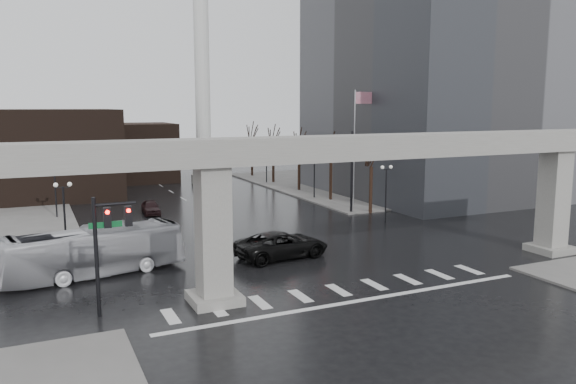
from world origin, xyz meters
name	(u,v)px	position (x,y,z in m)	size (l,w,h in m)	color
ground	(330,285)	(0.00, 0.00, 0.00)	(160.00, 160.00, 0.00)	black
sidewalk_ne	(369,183)	(26.00, 36.00, 0.07)	(28.00, 36.00, 0.15)	slate
elevated_guideway	(350,167)	(1.26, 0.00, 6.88)	(48.00, 2.60, 8.70)	gray
office_tower	(435,13)	(28.00, 26.00, 21.00)	(22.00, 26.00, 42.00)	#58585D
building_far_left	(44,154)	(-14.00, 42.00, 5.00)	(16.00, 14.00, 10.00)	black
building_far_mid	(136,152)	(-2.00, 52.00, 4.00)	(10.00, 10.00, 8.00)	black
smokestack	(202,83)	(6.00, 46.00, 13.35)	(3.60, 3.60, 30.00)	silver
signal_mast_arm	(317,155)	(8.99, 18.80, 5.83)	(12.12, 0.43, 8.00)	black
signal_left_pole	(107,235)	(-12.25, 0.50, 4.07)	(2.30, 0.30, 6.00)	black
flagpole_assembly	(357,134)	(15.29, 22.00, 7.53)	(2.06, 0.12, 12.00)	silver
lamp_right_0	(386,183)	(13.50, 14.00, 3.47)	(1.22, 0.32, 5.11)	black
lamp_right_1	(314,168)	(13.50, 28.00, 3.47)	(1.22, 0.32, 5.11)	black
lamp_right_2	(266,158)	(13.50, 42.00, 3.47)	(1.22, 0.32, 5.11)	black
lamp_left_0	(64,205)	(-13.50, 14.00, 3.47)	(1.22, 0.32, 5.11)	black
lamp_left_1	(55,181)	(-13.50, 28.00, 3.47)	(1.22, 0.32, 5.11)	black
lamp_left_2	(49,167)	(-13.50, 42.00, 3.47)	(1.22, 0.32, 5.11)	black
tree_right_0	(371,185)	(14.53, 18.02, 2.79)	(1.09, 1.58, 7.50)	black
tree_right_1	(331,175)	(14.53, 26.02, 2.85)	(1.09, 1.61, 7.67)	black
tree_right_2	(299,167)	(14.53, 34.02, 2.91)	(1.10, 1.63, 7.85)	black
tree_right_3	(273,161)	(14.53, 42.02, 2.98)	(1.11, 1.66, 8.02)	black
tree_right_4	(252,156)	(14.53, 50.02, 3.04)	(1.12, 1.69, 8.19)	black
pickup_truck	(282,245)	(-0.09, 6.66, 0.92)	(3.05, 6.61, 1.84)	black
city_bus	(94,252)	(-12.27, 7.69, 1.53)	(2.57, 10.99, 3.06)	silver
far_car	(151,207)	(-5.14, 26.39, 0.67)	(1.59, 3.94, 1.34)	black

